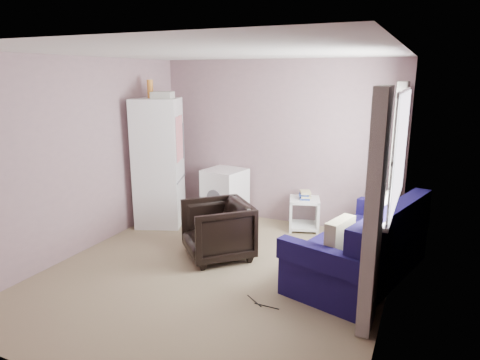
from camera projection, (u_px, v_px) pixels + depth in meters
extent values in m
cube|color=#8F7C5D|center=(215.00, 274.00, 5.04)|extent=(3.80, 4.20, 0.02)
cube|color=silver|center=(212.00, 51.00, 4.43)|extent=(3.80, 4.20, 0.02)
cube|color=gray|center=(277.00, 143.00, 6.60)|extent=(3.80, 0.02, 2.50)
cube|color=gray|center=(67.00, 232.00, 2.87)|extent=(3.80, 0.02, 2.50)
cube|color=gray|center=(82.00, 156.00, 5.50)|extent=(0.02, 4.20, 2.50)
cube|color=gray|center=(395.00, 188.00, 3.97)|extent=(0.02, 4.20, 2.50)
cube|color=white|center=(401.00, 150.00, 4.54)|extent=(0.01, 1.60, 1.20)
imported|color=black|center=(218.00, 227.00, 5.39)|extent=(1.06, 1.06, 0.80)
cube|color=white|center=(159.00, 163.00, 6.49)|extent=(0.86, 0.86, 1.93)
cube|color=#5B5A63|center=(181.00, 179.00, 6.54)|extent=(0.24, 0.58, 0.02)
cube|color=#5B5A63|center=(183.00, 141.00, 6.64)|extent=(0.03, 0.04, 0.55)
cube|color=white|center=(180.00, 138.00, 6.35)|extent=(0.17, 0.43, 0.66)
cylinder|color=orange|center=(150.00, 89.00, 6.29)|extent=(0.11, 0.11, 0.27)
cube|color=#B4B5AB|center=(163.00, 95.00, 6.13)|extent=(0.39, 0.41, 0.10)
cube|color=white|center=(225.00, 194.00, 6.84)|extent=(0.66, 0.66, 0.82)
cube|color=#5B5A63|center=(224.00, 171.00, 6.73)|extent=(0.62, 0.60, 0.05)
cylinder|color=#5B5A63|center=(214.00, 198.00, 6.60)|extent=(0.27, 0.06, 0.27)
cube|color=white|center=(305.00, 200.00, 6.35)|extent=(0.54, 0.54, 0.04)
cube|color=white|center=(304.00, 225.00, 6.45)|extent=(0.54, 0.54, 0.04)
cube|color=white|center=(291.00, 213.00, 6.43)|extent=(0.17, 0.43, 0.48)
cube|color=white|center=(318.00, 214.00, 6.38)|extent=(0.17, 0.43, 0.48)
cube|color=navy|center=(305.00, 198.00, 6.34)|extent=(0.20, 0.25, 0.03)
cube|color=beige|center=(306.00, 196.00, 6.34)|extent=(0.21, 0.25, 0.03)
cube|color=navy|center=(304.00, 194.00, 6.34)|extent=(0.19, 0.24, 0.03)
cube|color=beige|center=(306.00, 192.00, 6.32)|extent=(0.22, 0.25, 0.03)
cube|color=#150F46|center=(358.00, 258.00, 4.95)|extent=(1.40, 2.11, 0.43)
cube|color=#150F46|center=(392.00, 228.00, 4.61)|extent=(0.71, 1.91, 0.47)
cube|color=#150F46|center=(319.00, 258.00, 4.18)|extent=(0.92, 0.39, 0.21)
cube|color=#150F46|center=(392.00, 212.00, 5.56)|extent=(0.92, 0.39, 0.21)
cube|color=#C1BA92|center=(339.00, 239.00, 4.35)|extent=(0.24, 0.45, 0.43)
cube|color=#C1BA92|center=(387.00, 210.00, 5.27)|extent=(0.24, 0.45, 0.43)
cube|color=white|center=(349.00, 240.00, 4.87)|extent=(0.33, 0.41, 0.02)
cube|color=silver|center=(360.00, 233.00, 4.75)|extent=(0.16, 0.36, 0.23)
cube|color=white|center=(390.00, 205.00, 4.72)|extent=(0.14, 1.70, 0.04)
cube|color=white|center=(395.00, 203.00, 4.69)|extent=(0.02, 1.68, 0.05)
cube|color=white|center=(399.00, 149.00, 4.55)|extent=(0.02, 1.68, 0.05)
cube|color=white|center=(405.00, 92.00, 4.40)|extent=(0.02, 1.68, 0.05)
cube|color=white|center=(392.00, 163.00, 3.84)|extent=(0.02, 0.05, 1.20)
cube|color=white|center=(397.00, 154.00, 4.31)|extent=(0.02, 0.05, 1.20)
cube|color=white|center=(401.00, 146.00, 4.78)|extent=(0.02, 0.05, 1.20)
cube|color=white|center=(405.00, 139.00, 5.25)|extent=(0.02, 0.05, 1.20)
cube|color=beige|center=(374.00, 213.00, 3.72)|extent=(0.12, 0.46, 2.18)
cube|color=beige|center=(396.00, 166.00, 5.63)|extent=(0.12, 0.46, 2.18)
cylinder|color=black|center=(267.00, 306.00, 4.31)|extent=(0.27, 0.02, 0.01)
cylinder|color=black|center=(254.00, 301.00, 4.41)|extent=(0.22, 0.17, 0.01)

